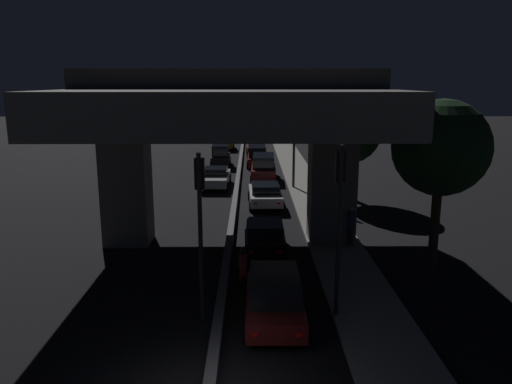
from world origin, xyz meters
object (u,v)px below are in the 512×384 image
object	(u,v)px
car_dark_red_fourth	(263,167)
car_dark_red_fifth	(257,156)
traffic_light_left_of_median	(200,208)
car_white_third	(265,194)
car_taxi_yellow_third_oncoming	(225,141)
motorcycle_red_filtering_near	(243,269)
car_black_second	(265,236)
traffic_light_right_of_median	(339,203)
street_lamp	(291,128)
pedestrian_on_sidewalk	(351,225)
car_black_second_oncoming	(221,155)
car_silver_lead_oncoming	(216,177)
car_dark_red_sixth	(256,146)
car_dark_red_lead	(274,297)

from	to	relation	value
car_dark_red_fourth	car_dark_red_fifth	world-z (taller)	car_dark_red_fourth
traffic_light_left_of_median	car_white_third	xyz separation A→B (m)	(2.43, 15.04, -2.95)
car_dark_red_fourth	car_taxi_yellow_third_oncoming	bearing A→B (deg)	14.06
car_dark_red_fifth	motorcycle_red_filtering_near	size ratio (longest dim) A/B	2.27
car_black_second	motorcycle_red_filtering_near	xyz separation A→B (m)	(-0.92, -3.59, -0.16)
car_white_third	car_dark_red_fifth	distance (m)	14.63
traffic_light_right_of_median	street_lamp	bearing A→B (deg)	89.95
street_lamp	pedestrian_on_sidewalk	size ratio (longest dim) A/B	4.06
car_black_second_oncoming	car_taxi_yellow_third_oncoming	size ratio (longest dim) A/B	1.00
car_black_second	car_white_third	bearing A→B (deg)	-0.88
car_taxi_yellow_third_oncoming	street_lamp	bearing A→B (deg)	14.74
car_silver_lead_oncoming	pedestrian_on_sidewalk	xyz separation A→B (m)	(7.11, -13.72, 0.35)
traffic_light_left_of_median	car_silver_lead_oncoming	distance (m)	20.86
car_dark_red_fifth	car_dark_red_sixth	world-z (taller)	car_dark_red_sixth
traffic_light_right_of_median	car_dark_red_fourth	size ratio (longest dim) A/B	1.16
car_dark_red_sixth	car_black_second_oncoming	distance (m)	7.11
car_black_second_oncoming	motorcycle_red_filtering_near	size ratio (longest dim) A/B	2.11
traffic_light_right_of_median	pedestrian_on_sidewalk	xyz separation A→B (m)	(1.81, 6.91, -2.75)
traffic_light_right_of_median	car_silver_lead_oncoming	xyz separation A→B (m)	(-5.30, 20.62, -3.10)
car_dark_red_fourth	car_dark_red_fifth	size ratio (longest dim) A/B	1.12
traffic_light_left_of_median	motorcycle_red_filtering_near	bearing A→B (deg)	64.65
car_silver_lead_oncoming	motorcycle_red_filtering_near	world-z (taller)	motorcycle_red_filtering_near
car_dark_red_lead	car_dark_red_fourth	world-z (taller)	car_dark_red_fourth
car_white_third	car_taxi_yellow_third_oncoming	xyz separation A→B (m)	(-3.83, 26.32, 0.25)
street_lamp	car_black_second_oncoming	bearing A→B (deg)	118.76
car_dark_red_fourth	car_taxi_yellow_third_oncoming	xyz separation A→B (m)	(-3.93, 17.81, -0.02)
car_taxi_yellow_third_oncoming	car_silver_lead_oncoming	bearing A→B (deg)	0.95
street_lamp	car_dark_red_fifth	distance (m)	10.62
car_dark_red_fifth	car_black_second_oncoming	distance (m)	3.32
traffic_light_right_of_median	car_dark_red_fourth	xyz separation A→B (m)	(-1.77, 23.54, -2.83)
car_silver_lead_oncoming	car_taxi_yellow_third_oncoming	xyz separation A→B (m)	(-0.40, 20.73, 0.25)
car_white_third	pedestrian_on_sidewalk	xyz separation A→B (m)	(3.69, -8.13, 0.35)
car_silver_lead_oncoming	car_dark_red_sixth	bearing A→B (deg)	170.18
street_lamp	car_black_second	size ratio (longest dim) A/B	1.81
car_dark_red_fourth	motorcycle_red_filtering_near	bearing A→B (deg)	178.15
car_dark_red_sixth	traffic_light_right_of_median	bearing A→B (deg)	-178.06
car_dark_red_fifth	street_lamp	bearing A→B (deg)	-166.61
car_black_second	motorcycle_red_filtering_near	bearing A→B (deg)	166.33
car_white_third	street_lamp	bearing A→B (deg)	-23.26
street_lamp	car_black_second_oncoming	xyz separation A→B (m)	(-5.52, 10.06, -3.35)
car_silver_lead_oncoming	motorcycle_red_filtering_near	bearing A→B (deg)	8.51
car_white_third	car_dark_red_fourth	bearing A→B (deg)	-2.49
traffic_light_right_of_median	car_dark_red_lead	xyz separation A→B (m)	(-2.00, -0.24, -3.00)
street_lamp	car_taxi_yellow_third_oncoming	distance (m)	22.51
car_taxi_yellow_third_oncoming	motorcycle_red_filtering_near	xyz separation A→B (m)	(2.66, -38.69, -0.36)
car_black_second	car_dark_red_sixth	size ratio (longest dim) A/B	0.94
traffic_light_right_of_median	motorcycle_red_filtering_near	world-z (taller)	traffic_light_right_of_median
car_dark_red_lead	car_taxi_yellow_third_oncoming	bearing A→B (deg)	5.67
motorcycle_red_filtering_near	car_dark_red_fourth	bearing A→B (deg)	-2.87
traffic_light_right_of_median	car_black_second	bearing A→B (deg)	108.69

